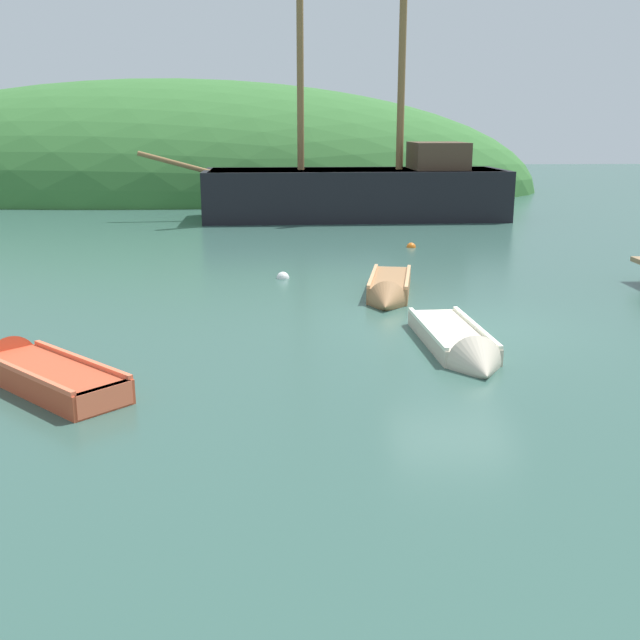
% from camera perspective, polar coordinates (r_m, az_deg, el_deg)
% --- Properties ---
extents(ground_plane, '(120.00, 120.00, 0.00)m').
position_cam_1_polar(ground_plane, '(15.09, 10.37, -0.48)').
color(ground_plane, '#33564C').
extents(shore_hill, '(42.64, 18.63, 12.71)m').
position_cam_1_polar(shore_hill, '(45.33, -11.11, 9.54)').
color(shore_hill, '#387033').
rests_on(shore_hill, ground).
extents(sailing_ship, '(15.20, 4.16, 12.85)m').
position_cam_1_polar(sailing_ship, '(31.96, 2.89, 9.18)').
color(sailing_ship, black).
rests_on(sailing_ship, ground).
extents(rowboat_outer_right, '(1.50, 3.48, 0.86)m').
position_cam_1_polar(rowboat_outer_right, '(17.45, 5.27, 2.21)').
color(rowboat_outer_right, '#9E7047').
rests_on(rowboat_outer_right, ground).
extents(rowboat_outer_left, '(1.15, 3.58, 0.94)m').
position_cam_1_polar(rowboat_outer_left, '(13.37, 10.59, -2.10)').
color(rowboat_outer_left, beige).
rests_on(rowboat_outer_left, ground).
extents(rowboat_center, '(3.10, 3.07, 0.93)m').
position_cam_1_polar(rowboat_center, '(12.38, -20.64, -3.97)').
color(rowboat_center, '#C64C2D').
rests_on(rowboat_center, ground).
extents(buoy_orange, '(0.31, 0.31, 0.31)m').
position_cam_1_polar(buoy_orange, '(24.61, 6.96, 5.52)').
color(buoy_orange, orange).
rests_on(buoy_orange, ground).
extents(buoy_white, '(0.33, 0.33, 0.33)m').
position_cam_1_polar(buoy_white, '(19.53, -2.85, 3.20)').
color(buoy_white, white).
rests_on(buoy_white, ground).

